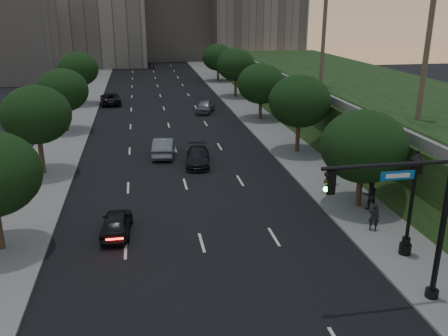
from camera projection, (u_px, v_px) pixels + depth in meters
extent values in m
plane|color=black|center=(217.00, 296.00, 20.69)|extent=(160.00, 160.00, 0.00)
cube|color=black|center=(170.00, 130.00, 48.65)|extent=(16.00, 140.00, 0.02)
cube|color=slate|center=(267.00, 125.00, 50.33)|extent=(4.50, 140.00, 0.15)
cube|color=slate|center=(66.00, 134.00, 46.93)|extent=(4.50, 140.00, 0.15)
cube|color=black|center=(380.00, 107.00, 49.79)|extent=(18.00, 90.00, 4.00)
cube|color=slate|center=(304.00, 87.00, 47.62)|extent=(0.35, 90.00, 0.70)
cube|color=#9C998F|center=(173.00, 2.00, 112.55)|extent=(22.00, 18.00, 26.00)
cylinder|color=#38281C|center=(359.00, 186.00, 29.39)|extent=(0.36, 0.36, 2.86)
ellipsoid|color=black|center=(363.00, 146.00, 28.56)|extent=(5.20, 5.20, 4.42)
cylinder|color=#38281C|center=(298.00, 135.00, 40.52)|extent=(0.36, 0.36, 3.21)
ellipsoid|color=black|center=(300.00, 101.00, 39.58)|extent=(5.20, 5.20, 4.42)
cylinder|color=#38281C|center=(260.00, 107.00, 52.69)|extent=(0.36, 0.36, 2.86)
ellipsoid|color=black|center=(261.00, 84.00, 51.85)|extent=(5.20, 5.20, 4.42)
cylinder|color=#38281C|center=(236.00, 86.00, 65.68)|extent=(0.36, 0.36, 3.21)
ellipsoid|color=black|center=(236.00, 64.00, 64.74)|extent=(5.20, 5.20, 4.42)
cylinder|color=#38281C|center=(218.00, 73.00, 79.72)|extent=(0.36, 0.36, 2.86)
ellipsoid|color=black|center=(218.00, 57.00, 78.88)|extent=(5.20, 5.20, 4.42)
cylinder|color=#38281C|center=(41.00, 154.00, 35.24)|extent=(0.36, 0.36, 3.26)
ellipsoid|color=black|center=(36.00, 115.00, 34.28)|extent=(5.00, 5.00, 4.25)
cylinder|color=#38281C|center=(66.00, 117.00, 47.40)|extent=(0.36, 0.36, 2.99)
ellipsoid|color=black|center=(63.00, 90.00, 46.52)|extent=(5.00, 5.00, 4.25)
cylinder|color=#38281C|center=(80.00, 93.00, 60.40)|extent=(0.36, 0.36, 3.26)
ellipsoid|color=black|center=(78.00, 69.00, 59.45)|extent=(5.00, 5.00, 4.25)
cylinder|color=#4C4233|center=(429.00, 37.00, 33.41)|extent=(0.40, 0.40, 12.00)
cylinder|color=#4C4233|center=(325.00, 15.00, 47.67)|extent=(0.40, 0.40, 14.50)
cylinder|color=black|center=(443.00, 226.00, 19.33)|extent=(0.24, 0.24, 7.00)
cylinder|color=black|center=(431.00, 295.00, 20.38)|extent=(0.56, 0.56, 0.50)
cylinder|color=black|center=(389.00, 165.00, 17.98)|extent=(5.40, 0.16, 0.16)
cube|color=black|center=(331.00, 182.00, 17.78)|extent=(0.32, 0.22, 0.95)
sphere|color=black|center=(327.00, 174.00, 17.65)|extent=(0.20, 0.20, 0.20)
sphere|color=#3F2B0A|center=(326.00, 182.00, 17.74)|extent=(0.20, 0.20, 0.20)
sphere|color=#19F24C|center=(326.00, 189.00, 17.84)|extent=(0.20, 0.20, 0.20)
cube|color=#0D5DB3|center=(398.00, 175.00, 18.20)|extent=(1.40, 0.05, 0.35)
cylinder|color=black|center=(405.00, 250.00, 23.91)|extent=(0.60, 0.60, 0.70)
cylinder|color=black|center=(406.00, 241.00, 23.75)|extent=(0.40, 0.40, 0.40)
cylinder|color=black|center=(411.00, 205.00, 23.12)|extent=(0.18, 0.18, 3.60)
cube|color=black|center=(417.00, 166.00, 22.46)|extent=(0.42, 0.42, 0.70)
cone|color=black|center=(418.00, 156.00, 22.30)|extent=(0.64, 0.64, 0.35)
sphere|color=black|center=(418.00, 152.00, 22.24)|extent=(0.14, 0.14, 0.14)
imported|color=black|center=(116.00, 223.00, 26.17)|extent=(1.83, 4.00, 1.33)
imported|color=slate|center=(164.00, 146.00, 40.09)|extent=(2.29, 4.95, 1.57)
imported|color=black|center=(110.00, 99.00, 61.27)|extent=(2.95, 5.54, 1.48)
imported|color=black|center=(198.00, 157.00, 37.71)|extent=(2.44, 4.76, 1.32)
imported|color=slate|center=(205.00, 106.00, 56.51)|extent=(3.15, 4.72, 1.49)
imported|color=black|center=(374.00, 217.00, 26.27)|extent=(0.70, 0.59, 1.62)
imported|color=black|center=(370.00, 195.00, 29.03)|extent=(0.96, 0.78, 1.84)
imported|color=black|center=(334.00, 173.00, 32.98)|extent=(1.15, 0.79, 1.81)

